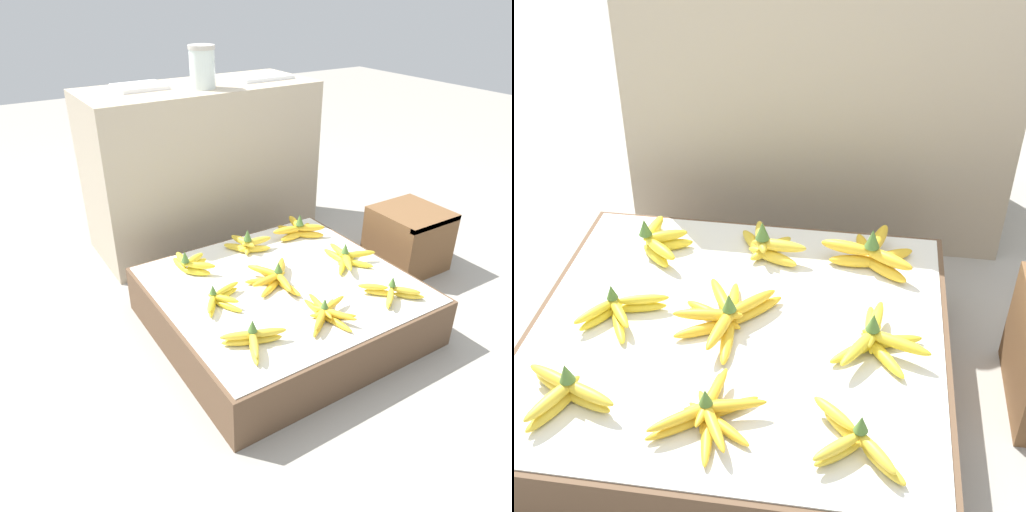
{
  "view_description": "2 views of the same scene",
  "coord_description": "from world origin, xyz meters",
  "views": [
    {
      "loc": [
        -0.96,
        -1.33,
        1.23
      ],
      "look_at": [
        -0.05,
        0.12,
        0.28
      ],
      "focal_mm": 35.0,
      "sensor_mm": 36.0,
      "label": 1
    },
    {
      "loc": [
        0.25,
        -1.17,
        1.28
      ],
      "look_at": [
        0.06,
        0.12,
        0.33
      ],
      "focal_mm": 50.0,
      "sensor_mm": 36.0,
      "label": 2
    }
  ],
  "objects": [
    {
      "name": "foam_tray_dark",
      "position": [
        0.45,
        0.87,
        0.8
      ],
      "size": [
        0.28,
        0.19,
        0.02
      ],
      "color": "white",
      "rests_on": "back_vendor_table"
    },
    {
      "name": "wooden_crate",
      "position": [
        0.79,
        0.08,
        0.15
      ],
      "size": [
        0.3,
        0.31,
        0.29
      ],
      "color": "brown",
      "rests_on": "ground_plane"
    },
    {
      "name": "banana_bunch_back_midleft",
      "position": [
        0.02,
        0.3,
        0.23
      ],
      "size": [
        0.19,
        0.15,
        0.11
      ],
      "color": "gold",
      "rests_on": "display_platform"
    },
    {
      "name": "banana_bunch_back_left",
      "position": [
        -0.26,
        0.28,
        0.23
      ],
      "size": [
        0.14,
        0.21,
        0.1
      ],
      "color": "yellow",
      "rests_on": "display_platform"
    },
    {
      "name": "banana_bunch_back_midright",
      "position": [
        0.29,
        0.3,
        0.23
      ],
      "size": [
        0.24,
        0.21,
        0.11
      ],
      "color": "gold",
      "rests_on": "display_platform"
    },
    {
      "name": "banana_bunch_middle_midright",
      "position": [
        0.31,
        -0.01,
        0.23
      ],
      "size": [
        0.22,
        0.24,
        0.1
      ],
      "color": "yellow",
      "rests_on": "display_platform"
    },
    {
      "name": "banana_bunch_middle_midleft",
      "position": [
        -0.03,
        0.02,
        0.23
      ],
      "size": [
        0.24,
        0.28,
        0.1
      ],
      "color": "gold",
      "rests_on": "display_platform"
    },
    {
      "name": "banana_bunch_front_midright",
      "position": [
        0.28,
        -0.3,
        0.23
      ],
      "size": [
        0.19,
        0.18,
        0.08
      ],
      "color": "gold",
      "rests_on": "display_platform"
    },
    {
      "name": "banana_bunch_middle_left",
      "position": [
        -0.27,
        0.0,
        0.22
      ],
      "size": [
        0.2,
        0.16,
        0.08
      ],
      "color": "yellow",
      "rests_on": "display_platform"
    },
    {
      "name": "banana_bunch_front_midleft",
      "position": [
        -0.01,
        -0.27,
        0.22
      ],
      "size": [
        0.23,
        0.24,
        0.08
      ],
      "color": "gold",
      "rests_on": "display_platform"
    },
    {
      "name": "foam_tray_white",
      "position": [
        -0.16,
        0.94,
        0.8
      ],
      "size": [
        0.22,
        0.19,
        0.02
      ],
      "color": "white",
      "rests_on": "back_vendor_table"
    },
    {
      "name": "display_platform",
      "position": [
        0.0,
        0.0,
        0.1
      ],
      "size": [
        0.95,
        0.88,
        0.2
      ],
      "color": "brown",
      "rests_on": "ground_plane"
    },
    {
      "name": "ground_plane",
      "position": [
        0.0,
        0.0,
        0.0
      ],
      "size": [
        10.0,
        10.0,
        0.0
      ],
      "primitive_type": "plane",
      "color": "gray"
    },
    {
      "name": "glass_jar",
      "position": [
        0.09,
        0.79,
        0.89
      ],
      "size": [
        0.12,
        0.12,
        0.18
      ],
      "color": "silver",
      "rests_on": "back_vendor_table"
    },
    {
      "name": "banana_bunch_front_left",
      "position": [
        -0.3,
        -0.26,
        0.23
      ],
      "size": [
        0.21,
        0.17,
        0.1
      ],
      "color": "gold",
      "rests_on": "display_platform"
    },
    {
      "name": "back_vendor_table",
      "position": [
        0.11,
        0.88,
        0.4
      ],
      "size": [
        1.12,
        0.47,
        0.79
      ],
      "color": "tan",
      "rests_on": "ground_plane"
    }
  ]
}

